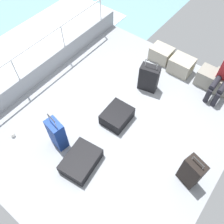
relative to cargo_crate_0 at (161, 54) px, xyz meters
name	(u,v)px	position (x,y,z in m)	size (l,w,h in m)	color
ground_plane	(118,122)	(0.30, -2.19, -0.21)	(4.40, 5.20, 0.06)	gray
gunwale_port	(46,69)	(-1.87, -2.19, 0.05)	(0.06, 5.20, 0.45)	gray
railing_port	(40,50)	(-1.87, -2.19, 0.60)	(0.04, 4.20, 1.02)	silver
sea_wake	(15,61)	(-3.30, -2.19, -0.52)	(12.00, 12.00, 0.01)	#6B99A8
cargo_crate_0	(161,54)	(0.00, 0.00, 0.00)	(0.56, 0.41, 0.36)	#9E9989
cargo_crate_1	(181,65)	(0.60, -0.08, 0.02)	(0.57, 0.44, 0.39)	#9E9989
cargo_crate_2	(210,79)	(1.34, -0.06, 0.02)	(0.62, 0.41, 0.39)	gray
cargo_crate_3	(222,83)	(1.60, 0.00, 0.01)	(0.53, 0.47, 0.39)	gray
suitcase_0	(81,161)	(0.33, -3.38, -0.06)	(0.63, 0.79, 0.24)	black
suitcase_1	(191,172)	(2.03, -2.43, 0.16)	(0.40, 0.31, 0.78)	black
suitcase_2	(149,78)	(0.27, -1.02, 0.15)	(0.47, 0.33, 0.83)	black
suitcase_3	(57,134)	(-0.30, -3.31, 0.18)	(0.37, 0.27, 0.91)	navy
suitcase_4	(117,116)	(0.25, -2.17, -0.04)	(0.53, 0.63, 0.27)	black
paper_cup	(13,135)	(-1.17, -3.79, -0.13)	(0.08, 0.08, 0.10)	white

